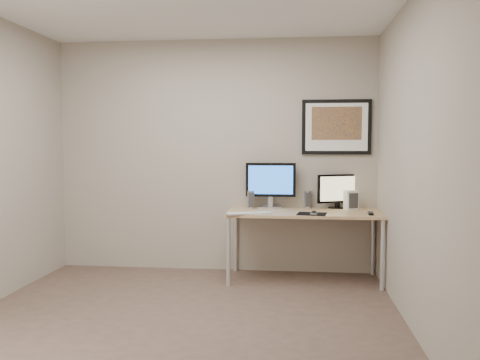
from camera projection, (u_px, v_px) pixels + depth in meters
The scene contains 13 objects.
floor at pixel (183, 320), 4.14m from camera, with size 3.60×3.60×0.00m, color brown.
room at pixel (192, 120), 4.47m from camera, with size 3.60×3.60×3.60m.
desk at pixel (304, 218), 5.32m from camera, with size 1.60×0.70×0.73m.
framed_art at pixel (336, 127), 5.55m from camera, with size 0.75×0.04×0.60m.
monitor_large at pixel (271, 183), 5.57m from camera, with size 0.55×0.18×0.50m.
monitor_tv at pixel (338, 190), 5.55m from camera, with size 0.45×0.22×0.37m.
speaker_left at pixel (251, 199), 5.57m from camera, with size 0.08×0.08×0.19m, color #B4B4B9.
speaker_right at pixel (308, 199), 5.61m from camera, with size 0.07×0.07×0.19m, color #B4B4B9.
keyboard at pixel (249, 213), 5.11m from camera, with size 0.46×0.12×0.02m, color silver.
mousepad at pixel (312, 214), 5.11m from camera, with size 0.28×0.25×0.00m, color black.
mouse at pixel (314, 212), 5.07m from camera, with size 0.06×0.10×0.04m, color black.
remote at pixel (371, 213), 5.09m from camera, with size 0.05×0.18×0.02m, color black.
fan_unit at pixel (351, 200), 5.45m from camera, with size 0.13×0.10×0.21m, color silver.
Camera 1 is at (0.90, -3.98, 1.43)m, focal length 38.00 mm.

